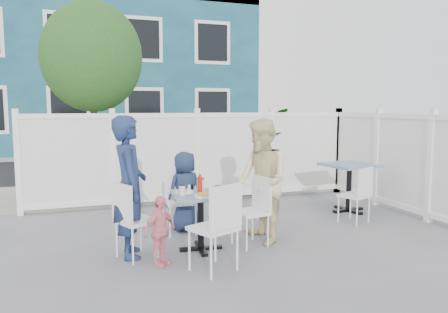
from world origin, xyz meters
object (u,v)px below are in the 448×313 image
object	(u,v)px
man	(129,187)
toddler	(160,231)
spare_table	(349,174)
chair_right	(255,205)
main_table	(201,206)
chair_near	(218,221)
woman	(262,181)
boy	(185,191)
chair_left	(131,215)
utility_cabinet	(59,159)
chair_back	(180,195)

from	to	relation	value
man	toddler	world-z (taller)	man
spare_table	man	xyz separation A→B (m)	(-3.64, -1.01, 0.20)
man	chair_right	bearing A→B (deg)	-91.25
main_table	man	distance (m)	0.87
spare_table	toddler	world-z (taller)	spare_table
chair_near	woman	world-z (taller)	woman
spare_table	boy	world-z (taller)	boy
chair_left	toddler	world-z (taller)	chair_left
chair_left	chair_near	world-z (taller)	chair_near
utility_cabinet	chair_near	world-z (taller)	utility_cabinet
utility_cabinet	woman	size ratio (longest dim) A/B	0.89
chair_left	boy	distance (m)	1.28
chair_back	chair_right	bearing A→B (deg)	136.51
main_table	boy	world-z (taller)	boy
spare_table	boy	size ratio (longest dim) A/B	0.77
chair_right	boy	xyz separation A→B (m)	(-0.66, 0.91, 0.05)
chair_near	toddler	size ratio (longest dim) A/B	1.22
chair_near	toddler	world-z (taller)	chair_near
spare_table	woman	distance (m)	2.26
utility_cabinet	man	distance (m)	4.16
utility_cabinet	chair_near	xyz separation A→B (m)	(1.67, -4.89, -0.15)
main_table	chair_right	distance (m)	0.70
chair_near	woman	xyz separation A→B (m)	(0.84, 0.81, 0.24)
boy	chair_near	bearing A→B (deg)	70.06
man	main_table	bearing A→B (deg)	-93.24
man	woman	world-z (taller)	man
main_table	spare_table	xyz separation A→B (m)	(2.82, 1.09, 0.07)
spare_table	man	size ratio (longest dim) A/B	0.52
chair_left	toddler	bearing A→B (deg)	16.42
main_table	man	size ratio (longest dim) A/B	0.44
chair_back	chair_near	xyz separation A→B (m)	(0.03, -1.59, 0.03)
chair_left	chair_right	bearing A→B (deg)	66.57
boy	toddler	size ratio (longest dim) A/B	1.44
man	chair_back	bearing A→B (deg)	-43.14
chair_back	toddler	world-z (taller)	chair_back
main_table	chair_back	xyz separation A→B (m)	(-0.05, 0.84, -0.02)
spare_table	chair_left	bearing A→B (deg)	-162.84
man	boy	distance (m)	1.22
chair_left	chair_right	xyz separation A→B (m)	(1.52, 0.03, -0.01)
chair_left	toddler	size ratio (longest dim) A/B	1.14
chair_left	woman	distance (m)	1.67
toddler	chair_right	bearing A→B (deg)	-20.51
chair_left	chair_back	xyz separation A→B (m)	(0.78, 0.88, 0.01)
chair_back	boy	distance (m)	0.11
spare_table	chair_near	bearing A→B (deg)	-147.18
chair_back	toddler	bearing A→B (deg)	72.28
utility_cabinet	chair_left	world-z (taller)	utility_cabinet
chair_left	boy	world-z (taller)	boy
woman	toddler	bearing A→B (deg)	-75.98
boy	man	bearing A→B (deg)	26.27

